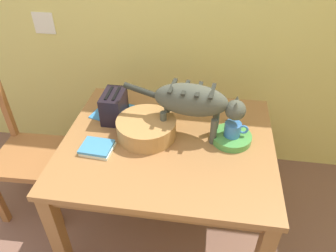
# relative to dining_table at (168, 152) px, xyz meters

# --- Properties ---
(dining_table) EXTENTS (1.16, 0.98, 0.72)m
(dining_table) POSITION_rel_dining_table_xyz_m (0.00, 0.00, 0.00)
(dining_table) COLOR #9F6C3C
(dining_table) RESTS_ON ground_plane
(cat) EXTENTS (0.66, 0.20, 0.32)m
(cat) POSITION_rel_dining_table_xyz_m (0.13, 0.07, 0.30)
(cat) COLOR #494C3F
(cat) RESTS_ON dining_table
(saucer_bowl) EXTENTS (0.22, 0.22, 0.04)m
(saucer_bowl) POSITION_rel_dining_table_xyz_m (0.34, 0.05, 0.11)
(saucer_bowl) COLOR #4A9845
(saucer_bowl) RESTS_ON dining_table
(coffee_mug) EXTENTS (0.13, 0.09, 0.08)m
(coffee_mug) POSITION_rel_dining_table_xyz_m (0.35, 0.05, 0.17)
(coffee_mug) COLOR #3977C3
(coffee_mug) RESTS_ON saucer_bowl
(magazine) EXTENTS (0.32, 0.29, 0.01)m
(magazine) POSITION_rel_dining_table_xyz_m (-0.35, 0.22, 0.09)
(magazine) COLOR #3A8CD1
(magazine) RESTS_ON dining_table
(book_stack) EXTENTS (0.18, 0.15, 0.03)m
(book_stack) POSITION_rel_dining_table_xyz_m (-0.36, -0.13, 0.10)
(book_stack) COLOR silver
(book_stack) RESTS_ON dining_table
(wicker_basket) EXTENTS (0.33, 0.33, 0.10)m
(wicker_basket) POSITION_rel_dining_table_xyz_m (-0.13, 0.03, 0.14)
(wicker_basket) COLOR #B17F45
(wicker_basket) RESTS_ON dining_table
(toaster) EXTENTS (0.12, 0.20, 0.18)m
(toaster) POSITION_rel_dining_table_xyz_m (-0.35, 0.16, 0.17)
(toaster) COLOR black
(toaster) RESTS_ON dining_table
(wooden_chair_near) EXTENTS (0.44, 0.44, 0.94)m
(wooden_chair_near) POSITION_rel_dining_table_xyz_m (-0.96, 0.04, -0.18)
(wooden_chair_near) COLOR #A26636
(wooden_chair_near) RESTS_ON ground_plane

